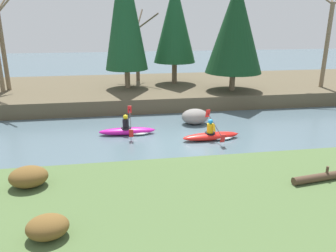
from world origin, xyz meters
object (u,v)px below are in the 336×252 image
Objects in this scene: kayaker_middle at (129,130)px; kayaker_lead at (213,135)px; boulder_midstream at (195,117)px; driftwood_log at (321,177)px.

kayaker_lead is at bearing -18.07° from kayaker_middle.
kayaker_lead is at bearing -83.65° from boulder_midstream.
kayaker_lead is 1.93× the size of boulder_midstream.
kayaker_lead reaches higher than driftwood_log.
driftwood_log is (5.42, -7.17, 0.64)m from kayaker_middle.
driftwood_log is at bearing -79.94° from kayaker_lead.
kayaker_lead is 1.43× the size of driftwood_log.
kayaker_middle is (-3.83, 1.34, 0.00)m from kayaker_lead.
kayaker_middle is 3.74m from boulder_midstream.
kayaker_lead is 6.07m from driftwood_log.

